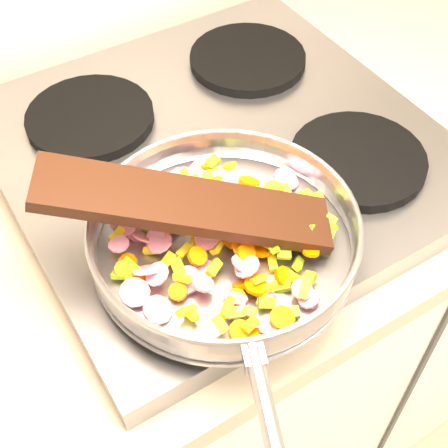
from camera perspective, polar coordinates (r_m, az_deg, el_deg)
cooktop at (r=0.92m, az=-0.40°, el=6.59°), size 0.60×0.60×0.04m
grate_fl at (r=0.77m, az=-3.82°, el=-1.68°), size 0.19×0.19×0.02m
grate_fr at (r=0.89m, az=12.14°, el=5.78°), size 0.19×0.19×0.02m
grate_bl at (r=0.96m, az=-12.15°, el=9.51°), size 0.19×0.19×0.02m
grate_br at (r=1.06m, az=2.18°, el=14.86°), size 0.19×0.19×0.02m
saute_pan at (r=0.73m, az=0.03°, el=-1.02°), size 0.36×0.50×0.05m
vegetable_heap at (r=0.74m, az=-0.27°, el=-1.38°), size 0.29×0.29×0.05m
wooden_spatula at (r=0.71m, az=-3.40°, el=1.79°), size 0.33×0.24×0.10m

